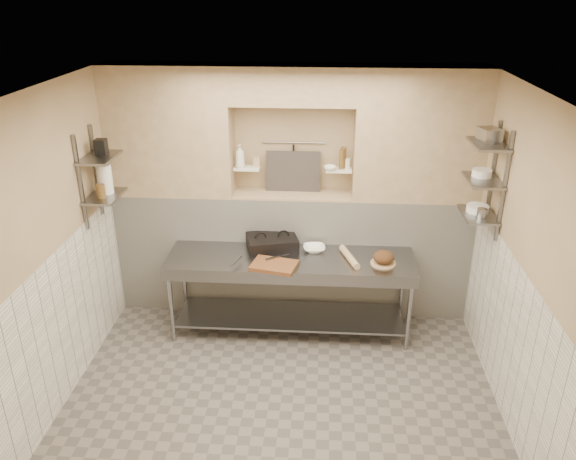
# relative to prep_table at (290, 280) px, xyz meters

# --- Properties ---
(floor) EXTENTS (4.00, 3.90, 0.10)m
(floor) POSITION_rel_prep_table_xyz_m (-0.01, -1.18, -0.69)
(floor) COLOR #67615C
(floor) RESTS_ON ground
(ceiling) EXTENTS (4.00, 3.90, 0.10)m
(ceiling) POSITION_rel_prep_table_xyz_m (-0.01, -1.18, 2.21)
(ceiling) COLOR silver
(ceiling) RESTS_ON ground
(wall_left) EXTENTS (0.10, 3.90, 2.80)m
(wall_left) POSITION_rel_prep_table_xyz_m (-2.06, -1.18, 0.76)
(wall_left) COLOR tan
(wall_left) RESTS_ON ground
(wall_right) EXTENTS (0.10, 3.90, 2.80)m
(wall_right) POSITION_rel_prep_table_xyz_m (2.04, -1.18, 0.76)
(wall_right) COLOR tan
(wall_right) RESTS_ON ground
(wall_back) EXTENTS (4.00, 0.10, 2.80)m
(wall_back) POSITION_rel_prep_table_xyz_m (-0.01, 0.82, 0.76)
(wall_back) COLOR tan
(wall_back) RESTS_ON ground
(wall_front) EXTENTS (4.00, 0.10, 2.80)m
(wall_front) POSITION_rel_prep_table_xyz_m (-0.01, -3.18, 0.76)
(wall_front) COLOR tan
(wall_front) RESTS_ON ground
(backwall_lower) EXTENTS (4.00, 0.40, 1.40)m
(backwall_lower) POSITION_rel_prep_table_xyz_m (-0.01, 0.57, 0.06)
(backwall_lower) COLOR white
(backwall_lower) RESTS_ON floor
(alcove_sill) EXTENTS (1.30, 0.40, 0.02)m
(alcove_sill) POSITION_rel_prep_table_xyz_m (-0.01, 0.57, 0.77)
(alcove_sill) COLOR tan
(alcove_sill) RESTS_ON backwall_lower
(backwall_pillar_left) EXTENTS (1.35, 0.40, 1.40)m
(backwall_pillar_left) POSITION_rel_prep_table_xyz_m (-1.34, 0.57, 1.46)
(backwall_pillar_left) COLOR tan
(backwall_pillar_left) RESTS_ON backwall_lower
(backwall_pillar_right) EXTENTS (1.35, 0.40, 1.40)m
(backwall_pillar_right) POSITION_rel_prep_table_xyz_m (1.31, 0.57, 1.46)
(backwall_pillar_right) COLOR tan
(backwall_pillar_right) RESTS_ON backwall_lower
(backwall_header) EXTENTS (1.30, 0.40, 0.40)m
(backwall_header) POSITION_rel_prep_table_xyz_m (-0.01, 0.57, 1.96)
(backwall_header) COLOR tan
(backwall_header) RESTS_ON backwall_lower
(wainscot_left) EXTENTS (0.02, 3.90, 1.40)m
(wainscot_left) POSITION_rel_prep_table_xyz_m (-2.00, -1.18, 0.06)
(wainscot_left) COLOR white
(wainscot_left) RESTS_ON floor
(wainscot_right) EXTENTS (0.02, 3.90, 1.40)m
(wainscot_right) POSITION_rel_prep_table_xyz_m (1.98, -1.18, 0.06)
(wainscot_right) COLOR white
(wainscot_right) RESTS_ON floor
(alcove_shelf_left) EXTENTS (0.28, 0.16, 0.02)m
(alcove_shelf_left) POSITION_rel_prep_table_xyz_m (-0.51, 0.57, 1.06)
(alcove_shelf_left) COLOR white
(alcove_shelf_left) RESTS_ON backwall_lower
(alcove_shelf_right) EXTENTS (0.28, 0.16, 0.02)m
(alcove_shelf_right) POSITION_rel_prep_table_xyz_m (0.49, 0.57, 1.06)
(alcove_shelf_right) COLOR white
(alcove_shelf_right) RESTS_ON backwall_lower
(utensil_rail) EXTENTS (0.70, 0.02, 0.02)m
(utensil_rail) POSITION_rel_prep_table_xyz_m (-0.01, 0.74, 1.31)
(utensil_rail) COLOR gray
(utensil_rail) RESTS_ON wall_back
(hanging_steel) EXTENTS (0.02, 0.02, 0.30)m
(hanging_steel) POSITION_rel_prep_table_xyz_m (-0.01, 0.72, 1.14)
(hanging_steel) COLOR black
(hanging_steel) RESTS_ON utensil_rail
(splash_panel) EXTENTS (0.60, 0.08, 0.45)m
(splash_panel) POSITION_rel_prep_table_xyz_m (-0.01, 0.67, 1.00)
(splash_panel) COLOR #383330
(splash_panel) RESTS_ON alcove_sill
(shelf_rail_left_a) EXTENTS (0.03, 0.03, 0.95)m
(shelf_rail_left_a) POSITION_rel_prep_table_xyz_m (-1.99, 0.07, 1.16)
(shelf_rail_left_a) COLOR slate
(shelf_rail_left_a) RESTS_ON wall_left
(shelf_rail_left_b) EXTENTS (0.03, 0.03, 0.95)m
(shelf_rail_left_b) POSITION_rel_prep_table_xyz_m (-1.99, -0.33, 1.16)
(shelf_rail_left_b) COLOR slate
(shelf_rail_left_b) RESTS_ON wall_left
(wall_shelf_left_lower) EXTENTS (0.30, 0.50, 0.02)m
(wall_shelf_left_lower) POSITION_rel_prep_table_xyz_m (-1.85, -0.13, 0.96)
(wall_shelf_left_lower) COLOR slate
(wall_shelf_left_lower) RESTS_ON wall_left
(wall_shelf_left_upper) EXTENTS (0.30, 0.50, 0.03)m
(wall_shelf_left_upper) POSITION_rel_prep_table_xyz_m (-1.85, -0.13, 1.36)
(wall_shelf_left_upper) COLOR slate
(wall_shelf_left_upper) RESTS_ON wall_left
(shelf_rail_right_a) EXTENTS (0.03, 0.03, 1.05)m
(shelf_rail_right_a) POSITION_rel_prep_table_xyz_m (1.96, 0.07, 1.21)
(shelf_rail_right_a) COLOR slate
(shelf_rail_right_a) RESTS_ON wall_right
(shelf_rail_right_b) EXTENTS (0.03, 0.03, 1.05)m
(shelf_rail_right_b) POSITION_rel_prep_table_xyz_m (1.96, -0.33, 1.21)
(shelf_rail_right_b) COLOR slate
(shelf_rail_right_b) RESTS_ON wall_right
(wall_shelf_right_lower) EXTENTS (0.30, 0.50, 0.02)m
(wall_shelf_right_lower) POSITION_rel_prep_table_xyz_m (1.83, -0.13, 0.86)
(wall_shelf_right_lower) COLOR slate
(wall_shelf_right_lower) RESTS_ON wall_right
(wall_shelf_right_mid) EXTENTS (0.30, 0.50, 0.02)m
(wall_shelf_right_mid) POSITION_rel_prep_table_xyz_m (1.83, -0.13, 1.21)
(wall_shelf_right_mid) COLOR slate
(wall_shelf_right_mid) RESTS_ON wall_right
(wall_shelf_right_upper) EXTENTS (0.30, 0.50, 0.03)m
(wall_shelf_right_upper) POSITION_rel_prep_table_xyz_m (1.83, -0.13, 1.56)
(wall_shelf_right_upper) COLOR slate
(wall_shelf_right_upper) RESTS_ON wall_right
(prep_table) EXTENTS (2.60, 0.70, 0.90)m
(prep_table) POSITION_rel_prep_table_xyz_m (0.00, 0.00, 0.00)
(prep_table) COLOR gray
(prep_table) RESTS_ON floor
(panini_press) EXTENTS (0.61, 0.51, 0.14)m
(panini_press) POSITION_rel_prep_table_xyz_m (-0.21, 0.22, 0.33)
(panini_press) COLOR black
(panini_press) RESTS_ON prep_table
(cutting_board) EXTENTS (0.51, 0.40, 0.04)m
(cutting_board) POSITION_rel_prep_table_xyz_m (-0.15, -0.21, 0.28)
(cutting_board) COLOR brown
(cutting_board) RESTS_ON prep_table
(knife_blade) EXTENTS (0.24, 0.18, 0.01)m
(knife_blade) POSITION_rel_prep_table_xyz_m (-0.14, -0.07, 0.31)
(knife_blade) COLOR gray
(knife_blade) RESTS_ON cutting_board
(tongs) EXTENTS (0.10, 0.23, 0.02)m
(tongs) POSITION_rel_prep_table_xyz_m (-0.54, -0.21, 0.31)
(tongs) COLOR gray
(tongs) RESTS_ON cutting_board
(mixing_bowl) EXTENTS (0.26, 0.26, 0.06)m
(mixing_bowl) POSITION_rel_prep_table_xyz_m (0.25, 0.19, 0.29)
(mixing_bowl) COLOR white
(mixing_bowl) RESTS_ON prep_table
(rolling_pin) EXTENTS (0.21, 0.46, 0.07)m
(rolling_pin) POSITION_rel_prep_table_xyz_m (0.62, 0.00, 0.29)
(rolling_pin) COLOR tan
(rolling_pin) RESTS_ON prep_table
(bread_board) EXTENTS (0.26, 0.26, 0.02)m
(bread_board) POSITION_rel_prep_table_xyz_m (0.96, -0.07, 0.27)
(bread_board) COLOR tan
(bread_board) RESTS_ON prep_table
(bread_loaf) EXTENTS (0.22, 0.22, 0.13)m
(bread_loaf) POSITION_rel_prep_table_xyz_m (0.96, -0.07, 0.34)
(bread_loaf) COLOR #4C2D19
(bread_loaf) RESTS_ON bread_board
(bottle_soap) EXTENTS (0.12, 0.12, 0.26)m
(bottle_soap) POSITION_rel_prep_table_xyz_m (-0.58, 0.54, 1.20)
(bottle_soap) COLOR white
(bottle_soap) RESTS_ON alcove_shelf_left
(jar_alcove) EXTENTS (0.07, 0.07, 0.11)m
(jar_alcove) POSITION_rel_prep_table_xyz_m (-0.40, 0.59, 1.13)
(jar_alcove) COLOR tan
(jar_alcove) RESTS_ON alcove_shelf_left
(bowl_alcove) EXTENTS (0.16, 0.16, 0.04)m
(bowl_alcove) POSITION_rel_prep_table_xyz_m (0.39, 0.52, 1.09)
(bowl_alcove) COLOR white
(bowl_alcove) RESTS_ON alcove_shelf_right
(condiment_a) EXTENTS (0.06, 0.06, 0.23)m
(condiment_a) POSITION_rel_prep_table_xyz_m (0.53, 0.60, 1.18)
(condiment_a) COLOR brown
(condiment_a) RESTS_ON alcove_shelf_right
(condiment_b) EXTENTS (0.05, 0.05, 0.22)m
(condiment_b) POSITION_rel_prep_table_xyz_m (0.52, 0.57, 1.18)
(condiment_b) COLOR brown
(condiment_b) RESTS_ON alcove_shelf_right
(condiment_c) EXTENTS (0.06, 0.06, 0.11)m
(condiment_c) POSITION_rel_prep_table_xyz_m (0.58, 0.61, 1.12)
(condiment_c) COLOR white
(condiment_c) RESTS_ON alcove_shelf_right
(jug_left) EXTENTS (0.15, 0.15, 0.30)m
(jug_left) POSITION_rel_prep_table_xyz_m (-1.85, -0.08, 1.12)
(jug_left) COLOR white
(jug_left) RESTS_ON wall_shelf_left_lower
(jar_left) EXTENTS (0.09, 0.09, 0.13)m
(jar_left) POSITION_rel_prep_table_xyz_m (-1.85, -0.21, 1.04)
(jar_left) COLOR brown
(jar_left) RESTS_ON wall_shelf_left_lower
(box_left_upper) EXTENTS (0.11, 0.11, 0.15)m
(box_left_upper) POSITION_rel_prep_table_xyz_m (-1.85, -0.06, 1.45)
(box_left_upper) COLOR black
(box_left_upper) RESTS_ON wall_shelf_left_upper
(bowl_right) EXTENTS (0.21, 0.21, 0.06)m
(bowl_right) POSITION_rel_prep_table_xyz_m (1.83, -0.09, 0.90)
(bowl_right) COLOR white
(bowl_right) RESTS_ON wall_shelf_right_lower
(canister_right) EXTENTS (0.09, 0.09, 0.09)m
(canister_right) POSITION_rel_prep_table_xyz_m (1.83, -0.24, 0.92)
(canister_right) COLOR gray
(canister_right) RESTS_ON wall_shelf_right_lower
(bowl_right_mid) EXTENTS (0.19, 0.19, 0.07)m
(bowl_right_mid) POSITION_rel_prep_table_xyz_m (1.83, -0.05, 1.25)
(bowl_right_mid) COLOR white
(bowl_right_mid) RESTS_ON wall_shelf_right_mid
(basket_right) EXTENTS (0.21, 0.24, 0.13)m
(basket_right) POSITION_rel_prep_table_xyz_m (1.83, -0.11, 1.64)
(basket_right) COLOR gray
(basket_right) RESTS_ON wall_shelf_right_upper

